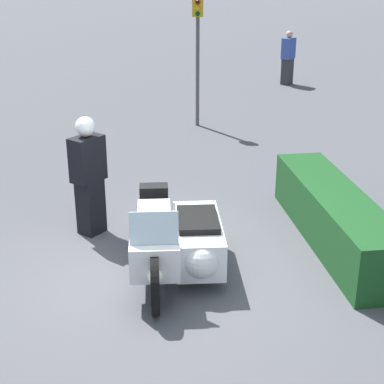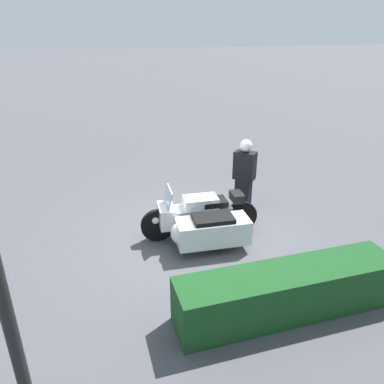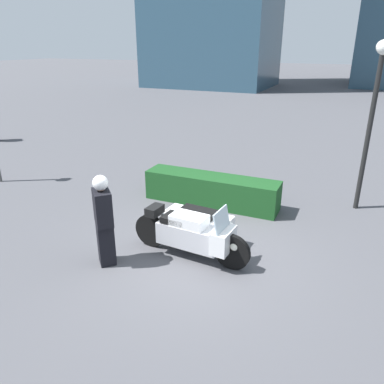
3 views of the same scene
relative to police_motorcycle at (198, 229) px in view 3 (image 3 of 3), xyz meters
The scene contains 5 objects.
ground_plane 0.55m from the police_motorcycle, 76.47° to the right, with size 160.00×160.00×0.00m, color #4C4C51.
police_motorcycle is the anchor object (origin of this frame).
officer_rider 1.91m from the police_motorcycle, 141.01° to the right, with size 0.56×0.56×1.82m.
hedge_bush_curbside 2.47m from the police_motorcycle, 104.77° to the left, with size 3.60×0.77×0.79m, color #19471E.
twin_lamp_post 5.38m from the police_motorcycle, 51.23° to the left, with size 0.32×1.24×4.12m.
Camera 3 is at (2.62, -6.04, 4.04)m, focal length 35.00 mm.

